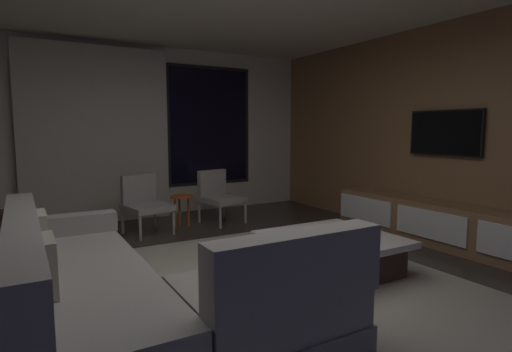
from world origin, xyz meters
name	(u,v)px	position (x,y,z in m)	size (l,w,h in m)	color
floor	(242,295)	(0.00, 0.00, 0.00)	(9.20, 9.20, 0.00)	#332B26
back_wall_with_window	(129,133)	(-0.06, 3.62, 1.34)	(6.60, 0.30, 2.70)	beige
media_wall	(470,133)	(3.06, 0.00, 1.35)	(0.12, 7.80, 2.70)	#8E6642
area_rug	(283,290)	(0.35, -0.10, 0.01)	(3.20, 3.80, 0.01)	#ADA391
sectional_couch	(127,294)	(-0.98, -0.20, 0.29)	(1.98, 2.50, 0.82)	gray
coffee_table	(331,253)	(1.02, 0.06, 0.19)	(1.16, 1.16, 0.36)	#3E271B
book_stack_on_coffee_table	(314,235)	(0.85, 0.11, 0.39)	(0.29, 0.22, 0.05)	#7E74AA
accent_chair_near_window	(218,194)	(0.99, 2.59, 0.43)	(0.66, 0.67, 0.78)	#B2ADA0
accent_chair_by_curtain	(144,201)	(-0.14, 2.50, 0.43)	(0.65, 0.66, 0.78)	#B2ADA0
side_stool	(181,201)	(0.40, 2.56, 0.37)	(0.32, 0.32, 0.46)	#BF4C1E
media_console	(445,226)	(2.77, 0.05, 0.25)	(0.46, 3.10, 0.52)	#8E6642
mounted_tv	(445,133)	(2.95, 0.25, 1.35)	(0.05, 0.96, 0.56)	black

